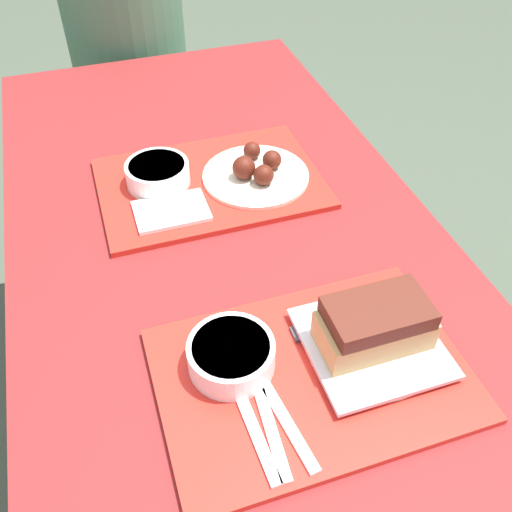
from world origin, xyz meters
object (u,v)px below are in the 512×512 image
object	(u,v)px
tray_far	(210,183)
brisket_sandwich_plate	(374,332)
bowl_coleslaw_near	(231,354)
person_seated_across	(127,37)
bowl_coleslaw_far	(158,173)
tray_near	(312,374)
wings_plate_far	(256,171)

from	to	relation	value
tray_far	brisket_sandwich_plate	distance (m)	0.50
bowl_coleslaw_near	person_seated_across	xyz separation A→B (m)	(0.04, 1.30, -0.06)
tray_far	bowl_coleslaw_far	size ratio (longest dim) A/B	3.51
brisket_sandwich_plate	person_seated_across	bearing A→B (deg)	96.88
tray_near	wings_plate_far	size ratio (longest dim) A/B	2.05
tray_near	wings_plate_far	xyz separation A→B (m)	(0.07, 0.48, 0.02)
tray_near	tray_far	world-z (taller)	same
tray_far	wings_plate_far	size ratio (longest dim) A/B	2.05
brisket_sandwich_plate	wings_plate_far	xyz separation A→B (m)	(-0.03, 0.47, -0.02)
bowl_coleslaw_near	brisket_sandwich_plate	distance (m)	0.21
bowl_coleslaw_far	brisket_sandwich_plate	bearing A→B (deg)	-66.51
tray_near	bowl_coleslaw_near	size ratio (longest dim) A/B	3.51
tray_near	bowl_coleslaw_far	bearing A→B (deg)	103.07
tray_far	person_seated_across	distance (m)	0.86
tray_far	bowl_coleslaw_near	xyz separation A→B (m)	(-0.09, -0.45, 0.03)
bowl_coleslaw_far	wings_plate_far	bearing A→B (deg)	-11.97
tray_near	bowl_coleslaw_far	size ratio (longest dim) A/B	3.51
tray_near	brisket_sandwich_plate	bearing A→B (deg)	7.45
bowl_coleslaw_near	bowl_coleslaw_far	size ratio (longest dim) A/B	1.00
bowl_coleslaw_near	bowl_coleslaw_far	bearing A→B (deg)	91.69
brisket_sandwich_plate	bowl_coleslaw_far	world-z (taller)	brisket_sandwich_plate
bowl_coleslaw_near	person_seated_across	world-z (taller)	person_seated_across
brisket_sandwich_plate	wings_plate_far	bearing A→B (deg)	93.33
tray_near	bowl_coleslaw_far	world-z (taller)	bowl_coleslaw_far
tray_far	bowl_coleslaw_far	world-z (taller)	bowl_coleslaw_far
tray_near	wings_plate_far	distance (m)	0.48
bowl_coleslaw_near	bowl_coleslaw_far	distance (m)	0.47
bowl_coleslaw_far	wings_plate_far	world-z (taller)	wings_plate_far
bowl_coleslaw_near	tray_far	bearing A→B (deg)	79.07
brisket_sandwich_plate	person_seated_across	world-z (taller)	person_seated_across
tray_near	brisket_sandwich_plate	xyz separation A→B (m)	(0.10, 0.01, 0.04)
tray_near	bowl_coleslaw_near	bearing A→B (deg)	155.67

